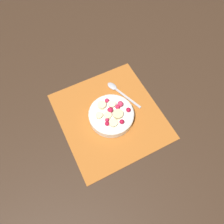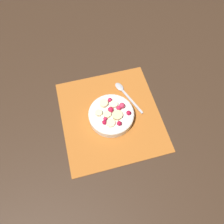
# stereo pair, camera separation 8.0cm
# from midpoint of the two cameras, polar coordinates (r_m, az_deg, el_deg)

# --- Properties ---
(ground_plane) EXTENTS (3.00, 3.00, 0.00)m
(ground_plane) POSITION_cam_midpoint_polar(r_m,az_deg,el_deg) (0.85, 2.35, -1.29)
(ground_plane) COLOR #382619
(placemat) EXTENTS (0.40, 0.37, 0.01)m
(placemat) POSITION_cam_midpoint_polar(r_m,az_deg,el_deg) (0.84, 2.36, -1.20)
(placemat) COLOR #B26023
(placemat) RESTS_ON ground_plane
(fruit_bowl) EXTENTS (0.17, 0.17, 0.06)m
(fruit_bowl) POSITION_cam_midpoint_polar(r_m,az_deg,el_deg) (0.82, 2.79, -0.90)
(fruit_bowl) COLOR silver
(fruit_bowl) RESTS_ON placemat
(spoon) EXTENTS (0.17, 0.08, 0.01)m
(spoon) POSITION_cam_midpoint_polar(r_m,az_deg,el_deg) (0.90, 5.57, 5.14)
(spoon) COLOR #B2B2B7
(spoon) RESTS_ON placemat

